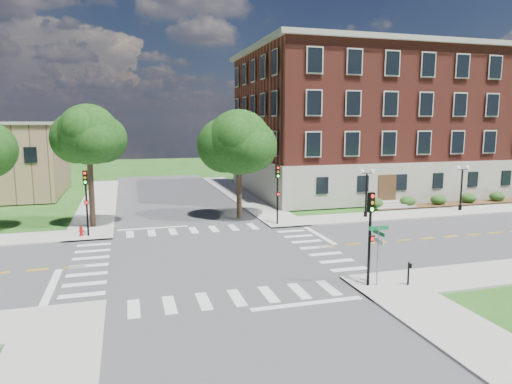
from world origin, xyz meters
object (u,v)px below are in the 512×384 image
object	(u,v)px
twin_lamp_west	(366,190)
fire_hydrant	(81,231)
street_sign_pole	(378,244)
push_button_post	(409,272)
traffic_signal_se	(370,227)
traffic_signal_ne	(278,187)
traffic_signal_nw	(86,194)
twin_lamp_east	(462,185)

from	to	relation	value
twin_lamp_west	fire_hydrant	xyz separation A→B (m)	(-23.49, -0.43, -2.06)
street_sign_pole	push_button_post	bearing A→B (deg)	-14.83
traffic_signal_se	traffic_signal_ne	size ratio (longest dim) A/B	1.00
traffic_signal_se	street_sign_pole	xyz separation A→B (m)	(0.43, -0.12, -0.88)
push_button_post	fire_hydrant	xyz separation A→B (m)	(-16.98, 15.48, -0.33)
traffic_signal_se	traffic_signal_nw	world-z (taller)	same
push_button_post	twin_lamp_west	bearing A→B (deg)	67.76
traffic_signal_se	twin_lamp_west	distance (m)	17.58
traffic_signal_nw	street_sign_pole	size ratio (longest dim) A/B	1.55
traffic_signal_ne	twin_lamp_east	xyz separation A→B (m)	(18.57, 0.91, -0.66)
twin_lamp_east	street_sign_pole	xyz separation A→B (m)	(-18.22, -15.76, -0.21)
twin_lamp_east	fire_hydrant	distance (m)	33.71
traffic_signal_se	fire_hydrant	bearing A→B (deg)	135.10
traffic_signal_nw	twin_lamp_east	xyz separation A→B (m)	(33.15, 0.79, -0.66)
twin_lamp_west	street_sign_pole	xyz separation A→B (m)	(-8.07, -15.50, -0.21)
push_button_post	fire_hydrant	bearing A→B (deg)	137.65
push_button_post	fire_hydrant	size ratio (longest dim) A/B	1.60
traffic_signal_nw	fire_hydrant	size ratio (longest dim) A/B	6.40
twin_lamp_west	twin_lamp_east	world-z (taller)	same
traffic_signal_se	fire_hydrant	distance (m)	21.34
traffic_signal_se	street_sign_pole	size ratio (longest dim) A/B	1.55
twin_lamp_east	push_button_post	bearing A→B (deg)	-135.85
traffic_signal_ne	traffic_signal_se	bearing A→B (deg)	-90.31
traffic_signal_nw	fire_hydrant	bearing A→B (deg)	169.38
push_button_post	traffic_signal_se	bearing A→B (deg)	164.94
twin_lamp_west	fire_hydrant	size ratio (longest dim) A/B	5.64
traffic_signal_nw	twin_lamp_east	bearing A→B (deg)	1.36
street_sign_pole	push_button_post	distance (m)	2.21
traffic_signal_se	twin_lamp_west	size ratio (longest dim) A/B	1.13
traffic_signal_nw	twin_lamp_west	world-z (taller)	traffic_signal_nw
traffic_signal_se	fire_hydrant	world-z (taller)	traffic_signal_se
fire_hydrant	traffic_signal_se	bearing A→B (deg)	-44.90
traffic_signal_ne	twin_lamp_east	bearing A→B (deg)	2.80
traffic_signal_ne	fire_hydrant	distance (m)	15.32
traffic_signal_se	twin_lamp_east	bearing A→B (deg)	39.98
traffic_signal_se	push_button_post	world-z (taller)	traffic_signal_se
traffic_signal_nw	street_sign_pole	distance (m)	21.16
twin_lamp_east	fire_hydrant	xyz separation A→B (m)	(-33.64, -0.69, -2.06)
traffic_signal_ne	fire_hydrant	world-z (taller)	traffic_signal_ne
twin_lamp_east	street_sign_pole	size ratio (longest dim) A/B	1.36
twin_lamp_west	fire_hydrant	world-z (taller)	twin_lamp_west
fire_hydrant	traffic_signal_ne	bearing A→B (deg)	-0.81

